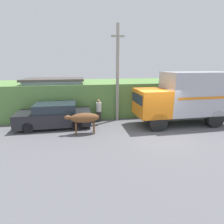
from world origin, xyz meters
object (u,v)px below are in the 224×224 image
(brown_cow, at_px, (84,118))
(utility_pole, at_px, (118,73))
(cargo_truck, at_px, (187,97))
(pedestrian_on_hill, at_px, (99,110))
(parked_suv, at_px, (55,116))

(brown_cow, bearing_deg, utility_pole, 45.32)
(cargo_truck, height_order, utility_pole, utility_pole)
(cargo_truck, xyz_separation_m, utility_pole, (-4.32, 1.77, 1.49))
(pedestrian_on_hill, xyz_separation_m, utility_pole, (1.36, 0.11, 2.52))
(pedestrian_on_hill, distance_m, utility_pole, 2.87)
(brown_cow, bearing_deg, pedestrian_on_hill, 65.63)
(brown_cow, height_order, utility_pole, utility_pole)
(pedestrian_on_hill, bearing_deg, brown_cow, 80.62)
(brown_cow, height_order, parked_suv, parked_suv)
(parked_suv, bearing_deg, utility_pole, 7.52)
(brown_cow, xyz_separation_m, parked_suv, (-1.83, 1.53, -0.18))
(pedestrian_on_hill, relative_size, utility_pole, 0.24)
(brown_cow, bearing_deg, parked_suv, 142.84)
(utility_pole, bearing_deg, pedestrian_on_hill, -175.46)
(parked_suv, height_order, utility_pole, utility_pole)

